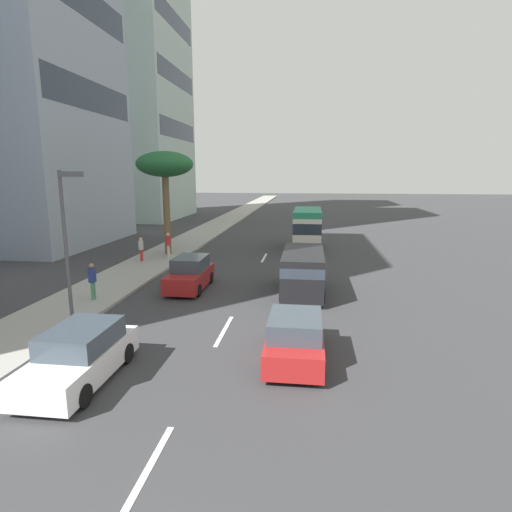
{
  "coord_description": "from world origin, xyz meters",
  "views": [
    {
      "loc": [
        -2.46,
        -3.21,
        6.05
      ],
      "look_at": [
        19.36,
        -0.41,
        1.7
      ],
      "focal_mm": 29.22,
      "sensor_mm": 36.0,
      "label": 1
    }
  ],
  "objects_px": {
    "van_fifth": "(303,269)",
    "street_lamp": "(67,230)",
    "car_second": "(80,356)",
    "pedestrian_near_lamp": "(141,248)",
    "car_lead": "(295,338)",
    "car_fourth": "(190,274)",
    "pedestrian_by_tree": "(168,244)",
    "minibus_third": "(307,227)",
    "pedestrian_mid_block": "(92,280)",
    "palm_tree": "(165,166)"
  },
  "relations": [
    {
      "from": "car_lead",
      "to": "palm_tree",
      "type": "bearing_deg",
      "value": 31.17
    },
    {
      "from": "car_fourth",
      "to": "pedestrian_by_tree",
      "type": "distance_m",
      "value": 8.33
    },
    {
      "from": "car_second",
      "to": "car_fourth",
      "type": "xyz_separation_m",
      "value": [
        10.19,
        -0.41,
        0.04
      ]
    },
    {
      "from": "van_fifth",
      "to": "street_lamp",
      "type": "height_order",
      "value": "street_lamp"
    },
    {
      "from": "pedestrian_near_lamp",
      "to": "pedestrian_mid_block",
      "type": "bearing_deg",
      "value": 4.64
    },
    {
      "from": "pedestrian_mid_block",
      "to": "street_lamp",
      "type": "xyz_separation_m",
      "value": [
        -3.23,
        -0.95,
        2.81
      ]
    },
    {
      "from": "pedestrian_by_tree",
      "to": "palm_tree",
      "type": "bearing_deg",
      "value": -120.36
    },
    {
      "from": "car_fourth",
      "to": "palm_tree",
      "type": "xyz_separation_m",
      "value": [
        8.76,
        4.24,
        5.77
      ]
    },
    {
      "from": "car_second",
      "to": "car_lead",
      "type": "bearing_deg",
      "value": 109.67
    },
    {
      "from": "car_lead",
      "to": "pedestrian_mid_block",
      "type": "height_order",
      "value": "pedestrian_mid_block"
    },
    {
      "from": "car_second",
      "to": "street_lamp",
      "type": "xyz_separation_m",
      "value": [
        4.01,
        2.55,
        3.17
      ]
    },
    {
      "from": "pedestrian_by_tree",
      "to": "minibus_third",
      "type": "bearing_deg",
      "value": 160.04
    },
    {
      "from": "pedestrian_mid_block",
      "to": "street_lamp",
      "type": "height_order",
      "value": "street_lamp"
    },
    {
      "from": "car_lead",
      "to": "street_lamp",
      "type": "xyz_separation_m",
      "value": [
        1.77,
        8.82,
        3.19
      ]
    },
    {
      "from": "minibus_third",
      "to": "pedestrian_mid_block",
      "type": "xyz_separation_m",
      "value": [
        -16.16,
        10.0,
        -0.63
      ]
    },
    {
      "from": "car_lead",
      "to": "pedestrian_near_lamp",
      "type": "xyz_separation_m",
      "value": [
        13.82,
        11.01,
        0.31
      ]
    },
    {
      "from": "minibus_third",
      "to": "pedestrian_by_tree",
      "type": "bearing_deg",
      "value": 120.4
    },
    {
      "from": "pedestrian_near_lamp",
      "to": "street_lamp",
      "type": "relative_size",
      "value": 0.27
    },
    {
      "from": "pedestrian_by_tree",
      "to": "street_lamp",
      "type": "relative_size",
      "value": 0.29
    },
    {
      "from": "pedestrian_mid_block",
      "to": "street_lamp",
      "type": "distance_m",
      "value": 4.38
    },
    {
      "from": "van_fifth",
      "to": "pedestrian_by_tree",
      "type": "xyz_separation_m",
      "value": [
        7.56,
        9.73,
        -0.14
      ]
    },
    {
      "from": "palm_tree",
      "to": "pedestrian_by_tree",
      "type": "bearing_deg",
      "value": -159.99
    },
    {
      "from": "van_fifth",
      "to": "car_fourth",
      "type": "bearing_deg",
      "value": 88.72
    },
    {
      "from": "pedestrian_near_lamp",
      "to": "street_lamp",
      "type": "distance_m",
      "value": 12.58
    },
    {
      "from": "car_second",
      "to": "palm_tree",
      "type": "bearing_deg",
      "value": -168.56
    },
    {
      "from": "pedestrian_near_lamp",
      "to": "car_fourth",
      "type": "bearing_deg",
      "value": 37.89
    },
    {
      "from": "car_fourth",
      "to": "street_lamp",
      "type": "distance_m",
      "value": 7.53
    },
    {
      "from": "pedestrian_by_tree",
      "to": "palm_tree",
      "type": "height_order",
      "value": "palm_tree"
    },
    {
      "from": "car_fourth",
      "to": "pedestrian_by_tree",
      "type": "bearing_deg",
      "value": -153.17
    },
    {
      "from": "street_lamp",
      "to": "minibus_third",
      "type": "bearing_deg",
      "value": -25.01
    },
    {
      "from": "car_second",
      "to": "street_lamp",
      "type": "height_order",
      "value": "street_lamp"
    },
    {
      "from": "car_lead",
      "to": "pedestrian_near_lamp",
      "type": "bearing_deg",
      "value": 38.55
    },
    {
      "from": "car_lead",
      "to": "car_fourth",
      "type": "height_order",
      "value": "car_fourth"
    },
    {
      "from": "van_fifth",
      "to": "pedestrian_mid_block",
      "type": "height_order",
      "value": "van_fifth"
    },
    {
      "from": "palm_tree",
      "to": "pedestrian_mid_block",
      "type": "bearing_deg",
      "value": -178.36
    },
    {
      "from": "car_fourth",
      "to": "street_lamp",
      "type": "xyz_separation_m",
      "value": [
        -6.18,
        2.95,
        3.13
      ]
    },
    {
      "from": "pedestrian_near_lamp",
      "to": "van_fifth",
      "type": "bearing_deg",
      "value": 58.28
    },
    {
      "from": "palm_tree",
      "to": "car_second",
      "type": "bearing_deg",
      "value": -168.56
    },
    {
      "from": "palm_tree",
      "to": "pedestrian_near_lamp",
      "type": "bearing_deg",
      "value": 162.61
    },
    {
      "from": "minibus_third",
      "to": "pedestrian_mid_block",
      "type": "distance_m",
      "value": 19.01
    },
    {
      "from": "car_second",
      "to": "minibus_third",
      "type": "relative_size",
      "value": 0.69
    },
    {
      "from": "car_lead",
      "to": "car_second",
      "type": "bearing_deg",
      "value": 109.67
    },
    {
      "from": "palm_tree",
      "to": "car_fourth",
      "type": "bearing_deg",
      "value": -154.16
    },
    {
      "from": "minibus_third",
      "to": "pedestrian_by_tree",
      "type": "distance_m",
      "value": 11.43
    },
    {
      "from": "pedestrian_mid_block",
      "to": "pedestrian_by_tree",
      "type": "distance_m",
      "value": 10.38
    },
    {
      "from": "car_second",
      "to": "pedestrian_near_lamp",
      "type": "bearing_deg",
      "value": -163.55
    },
    {
      "from": "car_fourth",
      "to": "car_lead",
      "type": "bearing_deg",
      "value": 36.43
    },
    {
      "from": "pedestrian_mid_block",
      "to": "car_lead",
      "type": "bearing_deg",
      "value": -105.97
    },
    {
      "from": "car_lead",
      "to": "minibus_third",
      "type": "height_order",
      "value": "minibus_third"
    },
    {
      "from": "pedestrian_by_tree",
      "to": "street_lamp",
      "type": "distance_m",
      "value": 13.91
    }
  ]
}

